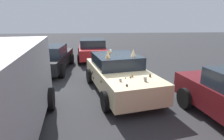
% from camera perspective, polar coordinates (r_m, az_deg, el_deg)
% --- Properties ---
extents(ground_plane, '(60.00, 60.00, 0.00)m').
position_cam_1_polar(ground_plane, '(7.49, 2.30, -6.60)').
color(ground_plane, '#2D2D30').
extents(art_car_decorated, '(4.69, 2.74, 1.70)m').
position_cam_1_polar(art_car_decorated, '(7.33, 2.14, -1.15)').
color(art_car_decorated, beige).
rests_on(art_car_decorated, ground).
extents(parked_sedan_row_back_center, '(4.15, 2.23, 1.43)m').
position_cam_1_polar(parked_sedan_row_back_center, '(13.21, -5.99, 6.27)').
color(parked_sedan_row_back_center, red).
rests_on(parked_sedan_row_back_center, ground).
extents(parked_sedan_far_left, '(4.60, 2.09, 1.41)m').
position_cam_1_polar(parked_sedan_far_left, '(10.81, -18.12, 3.49)').
color(parked_sedan_far_left, black).
rests_on(parked_sedan_far_left, ground).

